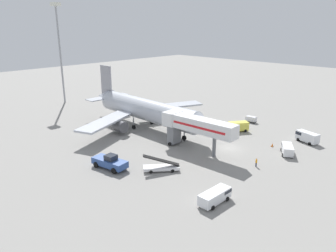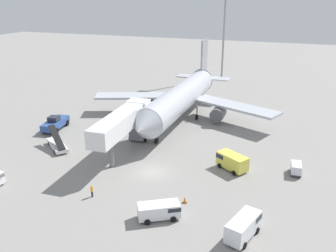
% 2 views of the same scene
% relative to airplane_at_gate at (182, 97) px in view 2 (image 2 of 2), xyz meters
% --- Properties ---
extents(ground_plane, '(300.00, 300.00, 0.00)m').
position_rel_airplane_at_gate_xyz_m(ground_plane, '(2.89, -23.12, -4.58)').
color(ground_plane, gray).
extents(airplane_at_gate, '(38.64, 40.57, 13.94)m').
position_rel_airplane_at_gate_xyz_m(airplane_at_gate, '(0.00, 0.00, 0.00)').
color(airplane_at_gate, '#B7BCC6').
rests_on(airplane_at_gate, ground).
extents(jet_bridge, '(3.83, 16.71, 7.12)m').
position_rel_airplane_at_gate_xyz_m(jet_bridge, '(-3.46, -18.64, 0.70)').
color(jet_bridge, silver).
rests_on(jet_bridge, ground).
extents(pushback_tug, '(3.68, 7.08, 2.63)m').
position_rel_airplane_at_gate_xyz_m(pushback_tug, '(-20.43, -13.45, -3.37)').
color(pushback_tug, '#2D4C8E').
rests_on(pushback_tug, ground).
extents(belt_loader_truck, '(6.08, 5.54, 3.07)m').
position_rel_airplane_at_gate_xyz_m(belt_loader_truck, '(-14.79, -20.76, -3.83)').
color(belt_loader_truck, white).
rests_on(belt_loader_truck, ground).
extents(service_van_rear_left, '(4.97, 4.25, 2.31)m').
position_rel_airplane_at_gate_xyz_m(service_van_rear_left, '(13.36, -18.50, -3.28)').
color(service_van_rear_left, '#E5DB4C').
rests_on(service_van_rear_left, ground).
extents(service_van_far_left, '(5.04, 4.06, 1.86)m').
position_rel_airplane_at_gate_xyz_m(service_van_far_left, '(7.96, -33.28, -3.50)').
color(service_van_far_left, white).
rests_on(service_van_far_left, ground).
extents(service_van_near_left, '(3.33, 5.24, 2.30)m').
position_rel_airplane_at_gate_xyz_m(service_van_near_left, '(17.33, -33.38, -3.28)').
color(service_van_near_left, white).
rests_on(service_van_near_left, ground).
extents(baggage_cart_rear_right, '(1.52, 2.70, 1.59)m').
position_rel_airplane_at_gate_xyz_m(baggage_cart_rear_right, '(22.20, -16.96, -3.71)').
color(baggage_cart_rear_right, '#38383D').
rests_on(baggage_cart_rear_right, ground).
extents(ground_crew_worker_foreground, '(0.36, 0.36, 1.61)m').
position_rel_airplane_at_gate_xyz_m(ground_crew_worker_foreground, '(-1.68, -31.89, -3.73)').
color(ground_crew_worker_foreground, '#1E2333').
rests_on(ground_crew_worker_foreground, ground).
extents(safety_cone_alpha, '(0.50, 0.50, 0.77)m').
position_rel_airplane_at_gate_xyz_m(safety_cone_alpha, '(9.66, -29.30, -4.20)').
color(safety_cone_alpha, black).
rests_on(safety_cone_alpha, ground).
extents(apron_light_mast, '(2.40, 2.40, 30.83)m').
position_rel_airplane_at_gate_xyz_m(apron_light_mast, '(0.02, 39.13, 16.20)').
color(apron_light_mast, '#93969B').
rests_on(apron_light_mast, ground).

